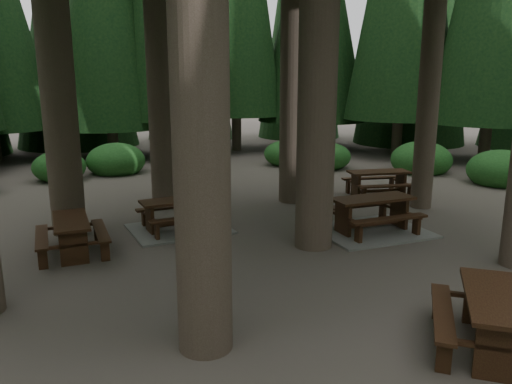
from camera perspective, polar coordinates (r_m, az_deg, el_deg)
name	(u,v)px	position (r m, az deg, el deg)	size (l,w,h in m)	color
ground	(286,253)	(10.96, 3.42, -7.00)	(80.00, 80.00, 0.00)	#4E4840
picnic_table_a	(371,220)	(12.64, 13.06, -3.09)	(2.68, 2.24, 0.89)	gray
picnic_table_b	(72,231)	(11.46, -20.34, -4.19)	(1.47, 1.82, 0.78)	black
picnic_table_c	(179,219)	(12.65, -8.81, -3.11)	(2.44, 2.05, 0.79)	gray
picnic_table_d	(379,180)	(16.43, 13.84, 1.38)	(2.22, 1.94, 0.84)	black
picnic_table_e	(493,314)	(7.79, 25.43, -12.43)	(2.43, 2.47, 0.83)	black
shrub_ring	(298,223)	(11.78, 4.84, -3.56)	(23.86, 24.64, 1.49)	#205A1F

